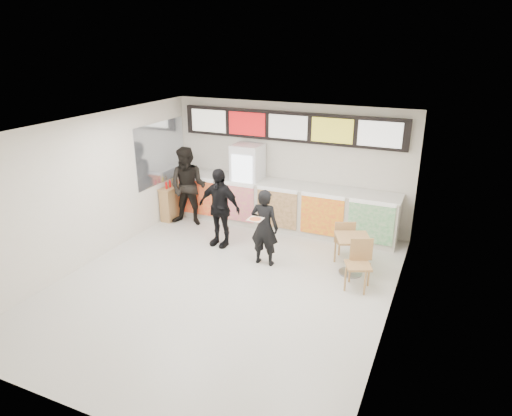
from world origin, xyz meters
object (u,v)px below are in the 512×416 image
Objects in this scene: condiment_ledge at (172,202)px; customer_left at (188,187)px; customer_mid at (219,208)px; cafe_table at (352,248)px; customer_main at (264,227)px; service_counter at (282,206)px; drinks_fridge at (248,184)px.

customer_left is at bearing -14.25° from condiment_ledge.
customer_mid is 1.08× the size of cafe_table.
customer_main is 0.90× the size of customer_mid.
customer_main is 3.48m from condiment_ledge.
condiment_ledge is at bearing 156.18° from customer_left.
condiment_ledge is at bearing 143.54° from cafe_table.
customer_mid reaches higher than condiment_ledge.
condiment_ledge is at bearing -25.10° from customer_main.
service_counter is at bearing 11.08° from condiment_ledge.
drinks_fridge reaches higher than customer_mid.
customer_mid is 1.74× the size of condiment_ledge.
condiment_ledge is at bearing -168.92° from service_counter.
service_counter is 3.45× the size of customer_main.
customer_left is at bearing -162.31° from service_counter.
drinks_fridge is at bearing 95.91° from customer_mid.
cafe_table is (1.74, 0.29, -0.26)m from customer_main.
customer_left is 0.83m from condiment_ledge.
cafe_table is at bearing -28.87° from drinks_fridge.
customer_mid is at bearing 153.13° from cafe_table.
drinks_fridge reaches higher than customer_left.
drinks_fridge reaches higher than condiment_ledge.
customer_main is 2.85m from customer_left.
service_counter is 5.42× the size of condiment_ledge.
cafe_table is (3.02, -0.16, -0.34)m from customer_mid.
customer_mid is at bearing -20.74° from customer_main.
condiment_ledge is (-3.17, 1.39, -0.37)m from customer_main.
drinks_fridge is 1.95× the size of condiment_ledge.
customer_left reaches higher than customer_mid.
cafe_table is (3.02, -1.67, -0.45)m from drinks_fridge.
cafe_table is at bearing -172.11° from customer_main.
customer_mid is at bearing -26.42° from condiment_ledge.
customer_left is (-2.56, 1.23, 0.17)m from customer_main.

